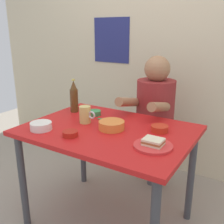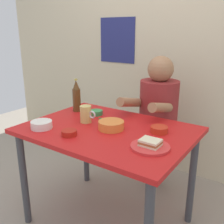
{
  "view_description": "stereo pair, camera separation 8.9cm",
  "coord_description": "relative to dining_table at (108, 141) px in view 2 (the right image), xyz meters",
  "views": [
    {
      "loc": [
        0.87,
        -1.37,
        1.36
      ],
      "look_at": [
        0.0,
        0.05,
        0.84
      ],
      "focal_mm": 41.99,
      "sensor_mm": 36.0,
      "label": 1
    },
    {
      "loc": [
        0.95,
        -1.32,
        1.36
      ],
      "look_at": [
        0.0,
        0.05,
        0.84
      ],
      "focal_mm": 41.99,
      "sensor_mm": 36.0,
      "label": 2
    }
  ],
  "objects": [
    {
      "name": "dining_table",
      "position": [
        0.0,
        0.0,
        0.0
      ],
      "size": [
        1.1,
        0.8,
        0.74
      ],
      "color": "red",
      "rests_on": "ground"
    },
    {
      "name": "sandwich",
      "position": [
        0.37,
        -0.11,
        0.13
      ],
      "size": [
        0.11,
        0.09,
        0.04
      ],
      "color": "beige",
      "rests_on": "plate_orange"
    },
    {
      "name": "wall_back",
      "position": [
        -0.0,
        1.05,
        0.65
      ],
      "size": [
        4.4,
        0.09,
        2.6
      ],
      "color": "beige",
      "rests_on": "ground"
    },
    {
      "name": "plate_orange",
      "position": [
        0.37,
        -0.11,
        0.1
      ],
      "size": [
        0.22,
        0.22,
        0.01
      ],
      "primitive_type": "cylinder",
      "color": "red",
      "rests_on": "dining_table"
    },
    {
      "name": "spoon",
      "position": [
        -0.08,
        0.14,
        0.1
      ],
      "size": [
        0.12,
        0.05,
        0.01
      ],
      "color": "#26A559",
      "rests_on": "dining_table"
    },
    {
      "name": "beer_mug",
      "position": [
        -0.19,
        0.01,
        0.15
      ],
      "size": [
        0.13,
        0.08,
        0.12
      ],
      "color": "#D1BC66",
      "rests_on": "dining_table"
    },
    {
      "name": "sauce_bowl_chili",
      "position": [
        0.31,
        0.12,
        0.12
      ],
      "size": [
        0.11,
        0.11,
        0.04
      ],
      "color": "red",
      "rests_on": "dining_table"
    },
    {
      "name": "dip_bowl_green",
      "position": [
        -0.24,
        0.19,
        0.11
      ],
      "size": [
        0.1,
        0.1,
        0.03
      ],
      "color": "#388C4C",
      "rests_on": "dining_table"
    },
    {
      "name": "stool",
      "position": [
        0.07,
        0.63,
        -0.3
      ],
      "size": [
        0.34,
        0.34,
        0.45
      ],
      "color": "#4C4C51",
      "rests_on": "ground"
    },
    {
      "name": "beer_bottle",
      "position": [
        -0.43,
        0.18,
        0.21
      ],
      "size": [
        0.06,
        0.06,
        0.26
      ],
      "color": "#593819",
      "rests_on": "dining_table"
    },
    {
      "name": "rice_bowl_white",
      "position": [
        -0.36,
        -0.25,
        0.12
      ],
      "size": [
        0.14,
        0.14,
        0.05
      ],
      "color": "silver",
      "rests_on": "dining_table"
    },
    {
      "name": "soup_bowl_orange",
      "position": [
        0.03,
        -0.0,
        0.12
      ],
      "size": [
        0.17,
        0.17,
        0.05
      ],
      "color": "orange",
      "rests_on": "dining_table"
    },
    {
      "name": "person_seated",
      "position": [
        0.07,
        0.62,
        0.12
      ],
      "size": [
        0.33,
        0.56,
        0.72
      ],
      "color": "maroon",
      "rests_on": "stool"
    },
    {
      "name": "sambal_bowl_red",
      "position": [
        -0.12,
        -0.24,
        0.11
      ],
      "size": [
        0.1,
        0.1,
        0.03
      ],
      "color": "#B21E14",
      "rests_on": "dining_table"
    },
    {
      "name": "ground_plane",
      "position": [
        0.0,
        0.0,
        -0.65
      ],
      "size": [
        6.0,
        6.0,
        0.0
      ],
      "primitive_type": "plane",
      "color": "gray"
    }
  ]
}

